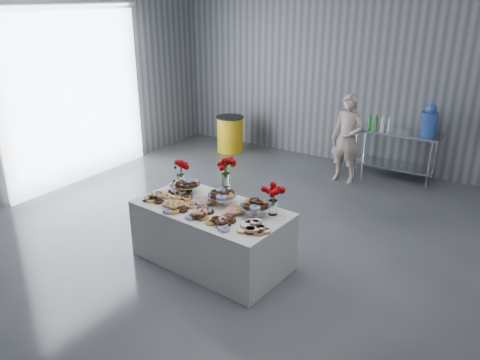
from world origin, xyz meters
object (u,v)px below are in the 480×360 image
object	(u,v)px
prep_table	(396,146)
display_table	(212,235)
water_jug	(429,121)
trash_barrel	(230,134)
person	(347,139)

from	to	relation	value
prep_table	display_table	bearing A→B (deg)	-104.58
water_jug	prep_table	bearing A→B (deg)	180.00
prep_table	water_jug	xyz separation A→B (m)	(0.50, -0.00, 0.53)
display_table	trash_barrel	distance (m)	4.54
display_table	water_jug	world-z (taller)	water_jug
display_table	person	bearing A→B (deg)	83.79
person	trash_barrel	world-z (taller)	person
prep_table	person	world-z (taller)	person
display_table	trash_barrel	bearing A→B (deg)	121.05
prep_table	trash_barrel	xyz separation A→B (m)	(-3.43, -0.30, -0.24)
person	display_table	bearing A→B (deg)	-93.58
display_table	water_jug	size ratio (longest dim) A/B	3.43
person	trash_barrel	size ratio (longest dim) A/B	2.08
person	prep_table	bearing A→B (deg)	44.63
display_table	person	size ratio (longest dim) A/B	1.19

